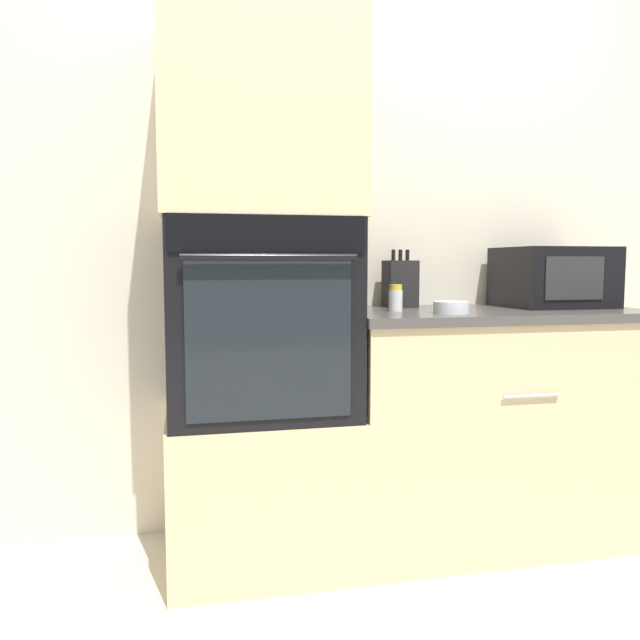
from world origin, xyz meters
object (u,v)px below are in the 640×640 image
at_px(condiment_jar_mid, 361,296).
at_px(condiment_jar_near, 396,298).
at_px(wall_oven, 259,317).
at_px(bowl, 451,307).
at_px(microwave, 553,277).
at_px(knife_block, 400,284).

bearing_deg(condiment_jar_mid, condiment_jar_near, -18.41).
height_order(wall_oven, bowl, wall_oven).
bearing_deg(bowl, condiment_jar_mid, 147.05).
xyz_separation_m(microwave, bowl, (-0.56, -0.24, -0.10)).
bearing_deg(microwave, condiment_jar_mid, -176.44).
distance_m(microwave, knife_block, 0.65).
distance_m(wall_oven, condiment_jar_mid, 0.41).
distance_m(knife_block, condiment_jar_mid, 0.28).
relative_size(wall_oven, microwave, 1.70).
height_order(knife_block, condiment_jar_mid, knife_block).
bearing_deg(bowl, microwave, 23.01).
xyz_separation_m(knife_block, condiment_jar_mid, (-0.22, -0.16, -0.04)).
xyz_separation_m(wall_oven, knife_block, (0.62, 0.20, 0.11)).
bearing_deg(bowl, wall_oven, 167.25).
bearing_deg(wall_oven, bowl, -12.75).
distance_m(knife_block, condiment_jar_near, 0.23).
bearing_deg(knife_block, bowl, -78.57).
xyz_separation_m(wall_oven, condiment_jar_near, (0.52, -0.01, 0.06)).
height_order(bowl, condiment_jar_mid, condiment_jar_mid).
distance_m(wall_oven, microwave, 1.26).
distance_m(condiment_jar_near, condiment_jar_mid, 0.13).
bearing_deg(condiment_jar_near, condiment_jar_mid, 161.59).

